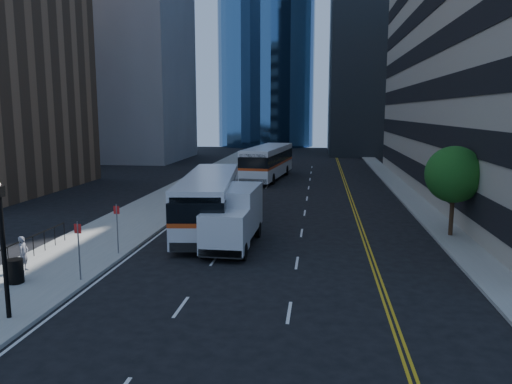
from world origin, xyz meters
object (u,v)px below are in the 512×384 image
at_px(box_truck, 234,216).
at_px(pedestrian, 23,254).
at_px(trash_can, 15,271).
at_px(bus_rear, 268,161).
at_px(street_tree, 454,175).
at_px(bus_front, 210,200).
at_px(lamp_post, 3,245).

relative_size(box_truck, pedestrian, 4.13).
bearing_deg(trash_can, box_truck, 42.86).
xyz_separation_m(bus_rear, box_truck, (1.00, -27.26, -0.26)).
distance_m(street_tree, bus_front, 14.27).
relative_size(bus_front, trash_can, 13.23).
bearing_deg(bus_rear, bus_front, -86.39).
height_order(trash_can, pedestrian, pedestrian).
bearing_deg(box_truck, bus_rear, 93.71).
relative_size(street_tree, lamp_post, 1.12).
height_order(lamp_post, bus_front, lamp_post).
xyz_separation_m(box_truck, trash_can, (-7.87, -7.30, -0.98)).
xyz_separation_m(lamp_post, box_truck, (6.00, 10.60, -1.10)).
bearing_deg(trash_can, lamp_post, -60.49).
bearing_deg(bus_front, box_truck, -66.81).
xyz_separation_m(lamp_post, bus_front, (3.85, 14.37, -0.90)).
bearing_deg(bus_rear, trash_can, -94.83).
bearing_deg(box_truck, trash_can, -135.54).
xyz_separation_m(lamp_post, trash_can, (-1.87, 3.30, -2.08)).
bearing_deg(lamp_post, trash_can, 119.51).
bearing_deg(trash_can, pedestrian, 110.24).
xyz_separation_m(street_tree, lamp_post, (-18.00, -14.00, -0.92)).
bearing_deg(pedestrian, trash_can, -163.47).
xyz_separation_m(lamp_post, bus_rear, (5.00, 37.87, -0.83)).
height_order(bus_front, trash_can, bus_front).
xyz_separation_m(bus_rear, pedestrian, (-7.43, -33.05, -0.96)).
bearing_deg(lamp_post, box_truck, 60.48).
relative_size(bus_front, bus_rear, 0.96).
bearing_deg(lamp_post, bus_rear, 82.48).
height_order(box_truck, pedestrian, box_truck).
relative_size(lamp_post, pedestrian, 2.90).
xyz_separation_m(bus_rear, trash_can, (-6.87, -34.57, -1.24)).
distance_m(bus_front, trash_can, 12.51).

